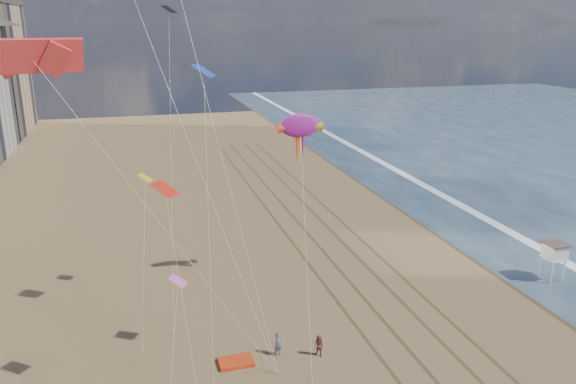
# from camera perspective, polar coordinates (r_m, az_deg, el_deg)

# --- Properties ---
(wet_sand) EXTENTS (260.00, 260.00, 0.00)m
(wet_sand) POSITION_cam_1_polar(r_m,az_deg,el_deg) (69.54, 16.23, -2.73)
(wet_sand) COLOR #42301E
(wet_sand) RESTS_ON ground
(foam) EXTENTS (260.00, 260.00, 0.00)m
(foam) POSITION_cam_1_polar(r_m,az_deg,el_deg) (71.78, 19.09, -2.38)
(foam) COLOR white
(foam) RESTS_ON ground
(tracks) EXTENTS (7.68, 120.00, 0.01)m
(tracks) POSITION_cam_1_polar(r_m,az_deg,el_deg) (54.10, 6.71, -7.83)
(tracks) COLOR brown
(tracks) RESTS_ON ground
(lifeguard_stand) EXTENTS (1.98, 1.98, 3.58)m
(lifeguard_stand) POSITION_cam_1_polar(r_m,az_deg,el_deg) (56.06, 25.48, -5.49)
(lifeguard_stand) COLOR white
(lifeguard_stand) RESTS_ON ground
(grounded_kite) EXTENTS (2.39, 1.56, 0.27)m
(grounded_kite) POSITION_cam_1_polar(r_m,az_deg,el_deg) (40.42, -5.29, -16.82)
(grounded_kite) COLOR red
(grounded_kite) RESTS_ON ground
(show_kite) EXTENTS (3.89, 7.60, 19.89)m
(show_kite) POSITION_cam_1_polar(r_m,az_deg,el_deg) (46.91, 1.22, 6.70)
(show_kite) COLOR #A61998
(show_kite) RESTS_ON ground
(kite_flyer_a) EXTENTS (0.77, 0.65, 1.78)m
(kite_flyer_a) POSITION_cam_1_polar(r_m,az_deg,el_deg) (40.77, -1.01, -15.15)
(kite_flyer_a) COLOR slate
(kite_flyer_a) RESTS_ON ground
(kite_flyer_b) EXTENTS (0.97, 1.00, 1.63)m
(kite_flyer_b) POSITION_cam_1_polar(r_m,az_deg,el_deg) (40.72, 3.16, -15.35)
(kite_flyer_b) COLOR brown
(kite_flyer_b) RESTS_ON ground
(small_kites) EXTENTS (5.93, 17.57, 18.81)m
(small_kites) POSITION_cam_1_polar(r_m,az_deg,el_deg) (39.11, -11.38, 5.30)
(small_kites) COLOR red
(small_kites) RESTS_ON ground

